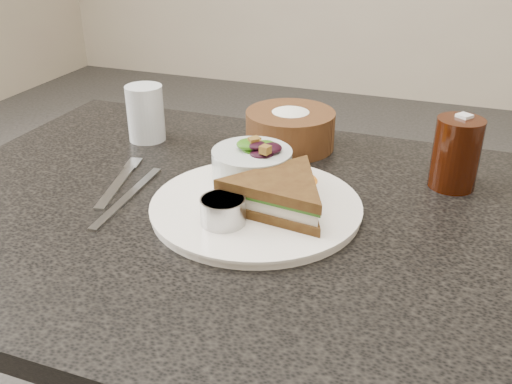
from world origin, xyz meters
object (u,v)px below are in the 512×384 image
object	(u,v)px
bread_basket	(290,123)
cola_glass	(457,150)
sandwich	(280,195)
dinner_plate	(256,207)
dressing_ramekin	(223,211)
salad_bowl	(252,160)
water_glass	(146,113)

from	to	relation	value
bread_basket	cola_glass	world-z (taller)	cola_glass
sandwich	dinner_plate	bearing A→B (deg)	176.29
bread_basket	cola_glass	xyz separation A→B (m)	(0.28, -0.07, 0.02)
dressing_ramekin	sandwich	bearing A→B (deg)	45.28
salad_bowl	water_glass	world-z (taller)	water_glass
dressing_ramekin	water_glass	bearing A→B (deg)	135.83
water_glass	dinner_plate	bearing A→B (deg)	-33.47
sandwich	salad_bowl	xyz separation A→B (m)	(-0.07, 0.07, 0.01)
sandwich	dressing_ramekin	bearing A→B (deg)	-127.34
water_glass	dressing_ramekin	bearing A→B (deg)	-44.17
cola_glass	water_glass	bearing A→B (deg)	179.15
salad_bowl	cola_glass	distance (m)	0.30
dressing_ramekin	bread_basket	xyz separation A→B (m)	(-0.01, 0.31, 0.01)
dinner_plate	dressing_ramekin	size ratio (longest dim) A/B	4.91
dinner_plate	salad_bowl	world-z (taller)	salad_bowl
dressing_ramekin	cola_glass	bearing A→B (deg)	41.80
sandwich	bread_basket	world-z (taller)	bread_basket
sandwich	dressing_ramekin	distance (m)	0.08
dressing_ramekin	water_glass	world-z (taller)	water_glass
dinner_plate	salad_bowl	bearing A→B (deg)	115.30
dinner_plate	sandwich	size ratio (longest dim) A/B	1.63
dinner_plate	cola_glass	distance (m)	0.31
sandwich	cola_glass	xyz separation A→B (m)	(0.21, 0.18, 0.02)
cola_glass	water_glass	size ratio (longest dim) A/B	1.20
salad_bowl	cola_glass	size ratio (longest dim) A/B	0.99
dressing_ramekin	cola_glass	xyz separation A→B (m)	(0.27, 0.24, 0.03)
dressing_ramekin	bread_basket	size ratio (longest dim) A/B	0.38
water_glass	bread_basket	bearing A→B (deg)	12.71
salad_bowl	water_glass	bearing A→B (deg)	154.07
sandwich	bread_basket	bearing A→B (deg)	111.75
dressing_ramekin	dinner_plate	bearing A→B (deg)	72.53
dressing_ramekin	bread_basket	world-z (taller)	bread_basket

